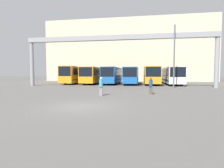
{
  "coord_description": "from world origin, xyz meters",
  "views": [
    {
      "loc": [
        3.54,
        -10.2,
        2.02
      ],
      "look_at": [
        -1.02,
        17.77,
        0.3
      ],
      "focal_mm": 28.0,
      "sensor_mm": 36.0,
      "label": 1
    }
  ],
  "objects_px": {
    "bus_slot_1": "(94,74)",
    "pedestrian_near_center": "(101,86)",
    "bus_slot_2": "(113,74)",
    "bus_slot_5": "(171,75)",
    "bus_slot_3": "(131,75)",
    "bus_slot_4": "(151,74)",
    "pedestrian_mid_right": "(151,85)",
    "lamp_post": "(174,53)",
    "bus_slot_0": "(77,74)"
  },
  "relations": [
    {
      "from": "bus_slot_1",
      "to": "bus_slot_3",
      "type": "height_order",
      "value": "bus_slot_1"
    },
    {
      "from": "bus_slot_2",
      "to": "bus_slot_5",
      "type": "xyz_separation_m",
      "value": [
        11.04,
        0.43,
        -0.02
      ]
    },
    {
      "from": "bus_slot_2",
      "to": "pedestrian_near_center",
      "type": "relative_size",
      "value": 6.71
    },
    {
      "from": "bus_slot_3",
      "to": "lamp_post",
      "type": "bearing_deg",
      "value": -52.62
    },
    {
      "from": "lamp_post",
      "to": "bus_slot_2",
      "type": "bearing_deg",
      "value": 140.15
    },
    {
      "from": "pedestrian_mid_right",
      "to": "pedestrian_near_center",
      "type": "distance_m",
      "value": 4.86
    },
    {
      "from": "pedestrian_mid_right",
      "to": "pedestrian_near_center",
      "type": "xyz_separation_m",
      "value": [
        -4.51,
        -1.82,
        0.03
      ]
    },
    {
      "from": "bus_slot_1",
      "to": "lamp_post",
      "type": "xyz_separation_m",
      "value": [
        13.63,
        -8.25,
        2.98
      ]
    },
    {
      "from": "bus_slot_4",
      "to": "pedestrian_mid_right",
      "type": "xyz_separation_m",
      "value": [
        -0.98,
        -15.94,
        -0.96
      ]
    },
    {
      "from": "pedestrian_mid_right",
      "to": "bus_slot_4",
      "type": "bearing_deg",
      "value": 123.98
    },
    {
      "from": "bus_slot_4",
      "to": "pedestrian_near_center",
      "type": "height_order",
      "value": "bus_slot_4"
    },
    {
      "from": "bus_slot_4",
      "to": "pedestrian_near_center",
      "type": "bearing_deg",
      "value": -107.16
    },
    {
      "from": "bus_slot_5",
      "to": "bus_slot_2",
      "type": "bearing_deg",
      "value": -177.76
    },
    {
      "from": "pedestrian_near_center",
      "to": "bus_slot_2",
      "type": "bearing_deg",
      "value": 109.93
    },
    {
      "from": "bus_slot_0",
      "to": "bus_slot_3",
      "type": "xyz_separation_m",
      "value": [
        11.04,
        -0.38,
        -0.14
      ]
    },
    {
      "from": "bus_slot_2",
      "to": "bus_slot_5",
      "type": "height_order",
      "value": "bus_slot_2"
    },
    {
      "from": "pedestrian_near_center",
      "to": "pedestrian_mid_right",
      "type": "bearing_deg",
      "value": 36.11
    },
    {
      "from": "pedestrian_near_center",
      "to": "lamp_post",
      "type": "bearing_deg",
      "value": 65.01
    },
    {
      "from": "bus_slot_4",
      "to": "pedestrian_mid_right",
      "type": "bearing_deg",
      "value": -93.52
    },
    {
      "from": "bus_slot_2",
      "to": "pedestrian_near_center",
      "type": "height_order",
      "value": "bus_slot_2"
    },
    {
      "from": "bus_slot_2",
      "to": "lamp_post",
      "type": "distance_m",
      "value": 13.31
    },
    {
      "from": "bus_slot_3",
      "to": "pedestrian_near_center",
      "type": "bearing_deg",
      "value": -95.68
    },
    {
      "from": "bus_slot_1",
      "to": "pedestrian_mid_right",
      "type": "bearing_deg",
      "value": -58.45
    },
    {
      "from": "bus_slot_0",
      "to": "pedestrian_near_center",
      "type": "distance_m",
      "value": 20.75
    },
    {
      "from": "pedestrian_mid_right",
      "to": "pedestrian_near_center",
      "type": "bearing_deg",
      "value": -120.47
    },
    {
      "from": "bus_slot_0",
      "to": "pedestrian_mid_right",
      "type": "height_order",
      "value": "bus_slot_0"
    },
    {
      "from": "bus_slot_1",
      "to": "pedestrian_mid_right",
      "type": "height_order",
      "value": "bus_slot_1"
    },
    {
      "from": "bus_slot_1",
      "to": "pedestrian_near_center",
      "type": "distance_m",
      "value": 19.06
    },
    {
      "from": "pedestrian_mid_right",
      "to": "bus_slot_5",
      "type": "bearing_deg",
      "value": 112.06
    },
    {
      "from": "bus_slot_3",
      "to": "bus_slot_4",
      "type": "relative_size",
      "value": 1.08
    },
    {
      "from": "pedestrian_mid_right",
      "to": "pedestrian_near_center",
      "type": "height_order",
      "value": "pedestrian_near_center"
    },
    {
      "from": "bus_slot_0",
      "to": "bus_slot_4",
      "type": "bearing_deg",
      "value": -3.07
    },
    {
      "from": "pedestrian_mid_right",
      "to": "lamp_post",
      "type": "bearing_deg",
      "value": 103.78
    },
    {
      "from": "bus_slot_4",
      "to": "bus_slot_2",
      "type": "bearing_deg",
      "value": 176.1
    },
    {
      "from": "bus_slot_1",
      "to": "bus_slot_2",
      "type": "height_order",
      "value": "bus_slot_1"
    },
    {
      "from": "bus_slot_2",
      "to": "bus_slot_3",
      "type": "xyz_separation_m",
      "value": [
        3.68,
        -0.09,
        -0.03
      ]
    },
    {
      "from": "bus_slot_0",
      "to": "lamp_post",
      "type": "xyz_separation_m",
      "value": [
        17.31,
        -8.6,
        2.89
      ]
    },
    {
      "from": "bus_slot_3",
      "to": "bus_slot_5",
      "type": "relative_size",
      "value": 0.91
    },
    {
      "from": "bus_slot_0",
      "to": "bus_slot_2",
      "type": "height_order",
      "value": "bus_slot_0"
    },
    {
      "from": "bus_slot_2",
      "to": "bus_slot_1",
      "type": "bearing_deg",
      "value": -179.09
    },
    {
      "from": "bus_slot_3",
      "to": "bus_slot_5",
      "type": "bearing_deg",
      "value": 4.1
    },
    {
      "from": "lamp_post",
      "to": "bus_slot_4",
      "type": "bearing_deg",
      "value": 108.38
    },
    {
      "from": "bus_slot_3",
      "to": "pedestrian_near_center",
      "type": "height_order",
      "value": "bus_slot_3"
    },
    {
      "from": "bus_slot_5",
      "to": "pedestrian_mid_right",
      "type": "height_order",
      "value": "bus_slot_5"
    },
    {
      "from": "bus_slot_0",
      "to": "bus_slot_5",
      "type": "distance_m",
      "value": 18.4
    },
    {
      "from": "bus_slot_5",
      "to": "lamp_post",
      "type": "xyz_separation_m",
      "value": [
        -1.09,
        -8.74,
        3.01
      ]
    },
    {
      "from": "bus_slot_0",
      "to": "bus_slot_4",
      "type": "xyz_separation_m",
      "value": [
        14.72,
        -0.79,
        -0.09
      ]
    },
    {
      "from": "bus_slot_2",
      "to": "bus_slot_5",
      "type": "relative_size",
      "value": 0.93
    },
    {
      "from": "bus_slot_3",
      "to": "bus_slot_2",
      "type": "bearing_deg",
      "value": 178.53
    },
    {
      "from": "bus_slot_0",
      "to": "pedestrian_near_center",
      "type": "bearing_deg",
      "value": -63.55
    }
  ]
}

